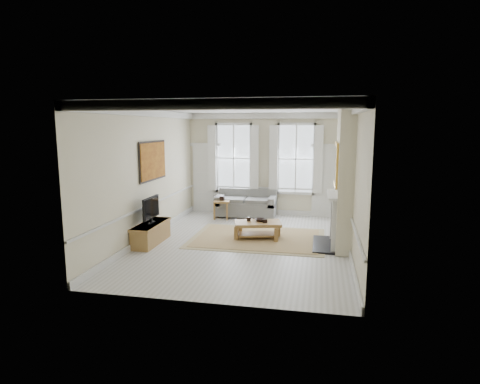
% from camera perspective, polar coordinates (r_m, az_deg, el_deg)
% --- Properties ---
extents(floor, '(7.20, 7.20, 0.00)m').
position_cam_1_polar(floor, '(10.36, 0.65, -7.28)').
color(floor, '#B7B5AD').
rests_on(floor, ground).
extents(ceiling, '(7.20, 7.20, 0.00)m').
position_cam_1_polar(ceiling, '(9.94, 0.68, 11.86)').
color(ceiling, white).
rests_on(ceiling, back_wall).
extents(back_wall, '(5.20, 0.00, 5.20)m').
position_cam_1_polar(back_wall, '(13.54, 3.51, 3.95)').
color(back_wall, beige).
rests_on(back_wall, floor).
extents(left_wall, '(0.00, 7.20, 7.20)m').
position_cam_1_polar(left_wall, '(10.80, -13.03, 2.38)').
color(left_wall, beige).
rests_on(left_wall, floor).
extents(right_wall, '(0.00, 7.20, 7.20)m').
position_cam_1_polar(right_wall, '(9.87, 15.68, 1.64)').
color(right_wall, beige).
rests_on(right_wall, floor).
extents(window_left, '(1.26, 0.20, 2.20)m').
position_cam_1_polar(window_left, '(13.66, -0.89, 4.85)').
color(window_left, '#B2BCC6').
rests_on(window_left, back_wall).
extents(window_right, '(1.26, 0.20, 2.20)m').
position_cam_1_polar(window_right, '(13.37, 7.96, 4.67)').
color(window_right, '#B2BCC6').
rests_on(window_right, back_wall).
extents(door_left, '(0.90, 0.08, 2.30)m').
position_cam_1_polar(door_left, '(13.99, -4.88, 1.84)').
color(door_left, silver).
rests_on(door_left, floor).
extents(door_right, '(0.90, 0.08, 2.30)m').
position_cam_1_polar(door_right, '(13.44, 12.15, 1.36)').
color(door_right, silver).
rests_on(door_right, floor).
extents(painting, '(0.05, 1.66, 1.06)m').
position_cam_1_polar(painting, '(11.02, -12.27, 4.37)').
color(painting, '#B1711E').
rests_on(painting, left_wall).
extents(chimney_breast, '(0.35, 1.70, 3.38)m').
position_cam_1_polar(chimney_breast, '(10.05, 14.60, 1.82)').
color(chimney_breast, beige).
rests_on(chimney_breast, floor).
extents(hearth, '(0.55, 1.50, 0.05)m').
position_cam_1_polar(hearth, '(10.38, 11.86, -7.31)').
color(hearth, black).
rests_on(hearth, floor).
extents(fireplace, '(0.21, 1.45, 1.33)m').
position_cam_1_polar(fireplace, '(10.21, 13.12, -3.53)').
color(fireplace, silver).
rests_on(fireplace, floor).
extents(mirror, '(0.06, 1.26, 1.06)m').
position_cam_1_polar(mirror, '(10.00, 13.45, 3.85)').
color(mirror, gold).
rests_on(mirror, chimney_breast).
extents(sofa, '(1.97, 0.96, 0.89)m').
position_cam_1_polar(sofa, '(13.33, 0.91, -1.90)').
color(sofa, slate).
rests_on(sofa, floor).
extents(side_table, '(0.54, 0.54, 0.61)m').
position_cam_1_polar(side_table, '(12.95, -2.55, -1.68)').
color(side_table, brown).
rests_on(side_table, floor).
extents(rug, '(3.50, 2.60, 0.02)m').
position_cam_1_polar(rug, '(10.78, 2.52, -6.55)').
color(rug, '#9F7D52').
rests_on(rug, floor).
extents(coffee_table, '(1.35, 0.98, 0.45)m').
position_cam_1_polar(coffee_table, '(10.69, 2.54, -4.69)').
color(coffee_table, brown).
rests_on(coffee_table, rug).
extents(ceramic_pot_a, '(0.10, 0.10, 0.10)m').
position_cam_1_polar(ceramic_pot_a, '(10.75, 1.26, -3.88)').
color(ceramic_pot_a, black).
rests_on(ceramic_pot_a, coffee_table).
extents(ceramic_pot_b, '(0.13, 0.13, 0.09)m').
position_cam_1_polar(ceramic_pot_b, '(10.58, 3.57, -4.13)').
color(ceramic_pot_b, black).
rests_on(ceramic_pot_b, coffee_table).
extents(bowl, '(0.30, 0.30, 0.07)m').
position_cam_1_polar(bowl, '(10.75, 2.89, -3.98)').
color(bowl, black).
rests_on(bowl, coffee_table).
extents(tv_stand, '(0.47, 1.47, 0.53)m').
position_cam_1_polar(tv_stand, '(10.53, -12.53, -5.75)').
color(tv_stand, brown).
rests_on(tv_stand, floor).
extents(tv, '(0.08, 0.90, 0.68)m').
position_cam_1_polar(tv, '(10.37, -12.54, -2.24)').
color(tv, black).
rests_on(tv, tv_stand).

